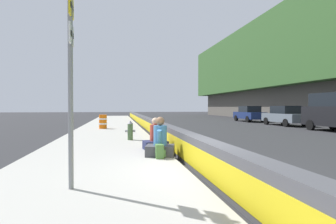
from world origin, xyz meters
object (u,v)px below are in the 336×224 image
object	(u,v)px
route_sign_post	(71,75)
seated_person_foreground	(160,143)
seated_person_middle	(155,139)
backpack	(160,151)
parked_car_fourth	(285,116)
construction_barrel	(103,122)
fire_hydrant	(130,130)
parked_car_midline	(249,114)

from	to	relation	value
route_sign_post	seated_person_foreground	world-z (taller)	route_sign_post
seated_person_foreground	seated_person_middle	distance (m)	1.23
route_sign_post	backpack	xyz separation A→B (m)	(2.65, -2.03, -1.88)
seated_person_foreground	parked_car_fourth	size ratio (longest dim) A/B	0.26
construction_barrel	seated_person_foreground	bearing A→B (deg)	-168.25
fire_hydrant	construction_barrel	size ratio (longest dim) A/B	0.93
route_sign_post	parked_car_fourth	size ratio (longest dim) A/B	0.79
seated_person_foreground	route_sign_post	bearing A→B (deg)	145.48
parked_car_fourth	seated_person_middle	bearing A→B (deg)	132.95
seated_person_middle	fire_hydrant	bearing A→B (deg)	14.12
route_sign_post	seated_person_foreground	bearing A→B (deg)	-34.52
route_sign_post	fire_hydrant	distance (m)	7.56
seated_person_middle	parked_car_midline	world-z (taller)	parked_car_midline
fire_hydrant	seated_person_foreground	xyz separation A→B (m)	(-4.19, -0.73, -0.08)
parked_car_fourth	parked_car_midline	world-z (taller)	same
route_sign_post	seated_person_foreground	size ratio (longest dim) A/B	3.03
backpack	parked_car_fourth	xyz separation A→B (m)	(13.71, -13.05, 0.53)
construction_barrel	parked_car_fourth	xyz separation A→B (m)	(2.33, -15.26, 0.24)
fire_hydrant	seated_person_foreground	size ratio (longest dim) A/B	0.74
seated_person_foreground	parked_car_midline	size ratio (longest dim) A/B	0.26
fire_hydrant	parked_car_midline	bearing A→B (deg)	-41.21
seated_person_foreground	parked_car_midline	world-z (taller)	parked_car_midline
parked_car_midline	fire_hydrant	bearing A→B (deg)	138.79
fire_hydrant	seated_person_middle	bearing A→B (deg)	-165.88
fire_hydrant	backpack	bearing A→B (deg)	-171.95
route_sign_post	parked_car_midline	xyz separation A→B (m)	(22.86, -15.05, -1.35)
construction_barrel	parked_car_midline	bearing A→B (deg)	-59.89
backpack	parked_car_midline	world-z (taller)	parked_car_midline
construction_barrel	parked_car_fourth	world-z (taller)	parked_car_fourth
route_sign_post	parked_car_midline	world-z (taller)	route_sign_post
seated_person_foreground	seated_person_middle	bearing A→B (deg)	-0.87
construction_barrel	parked_car_fourth	size ratio (longest dim) A/B	0.21
seated_person_foreground	parked_car_midline	bearing A→B (deg)	-33.18
seated_person_foreground	parked_car_midline	distance (m)	23.66
backpack	fire_hydrant	bearing A→B (deg)	8.05
construction_barrel	parked_car_midline	distance (m)	17.60
backpack	parked_car_midline	bearing A→B (deg)	-32.79
backpack	parked_car_midline	distance (m)	24.05
route_sign_post	fire_hydrant	world-z (taller)	route_sign_post
seated_person_middle	construction_barrel	distance (m)	10.01
fire_hydrant	seated_person_middle	size ratio (longest dim) A/B	0.79
parked_car_fourth	construction_barrel	bearing A→B (deg)	98.67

